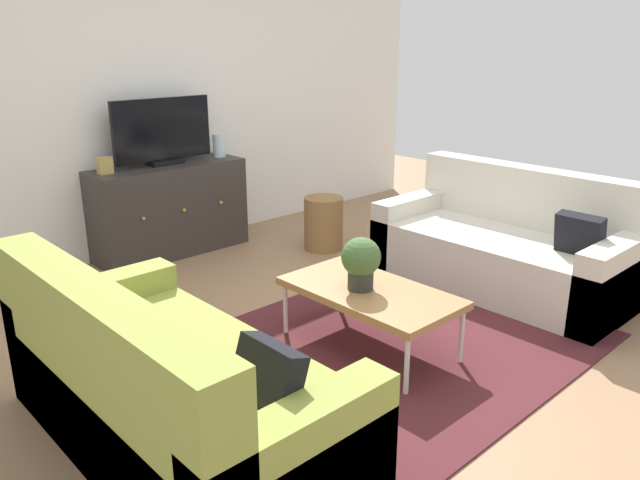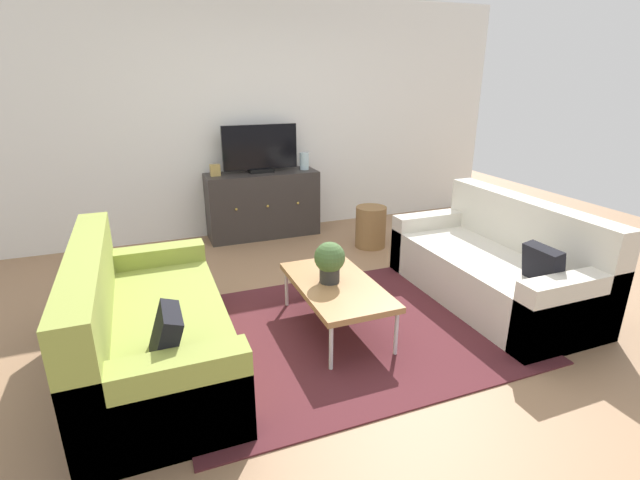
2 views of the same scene
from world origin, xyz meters
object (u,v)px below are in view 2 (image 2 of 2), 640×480
(tv_console, at_px, (263,204))
(coffee_table, at_px, (336,287))
(couch_right_side, at_px, (498,268))
(potted_plant, at_px, (330,260))
(glass_vase, at_px, (304,161))
(flat_screen_tv, at_px, (260,149))
(mantel_clock, at_px, (215,170))
(wicker_basket, at_px, (371,227))
(couch_left_side, at_px, (141,332))

(tv_console, bearing_deg, coffee_table, -91.36)
(couch_right_side, height_order, potted_plant, couch_right_side)
(couch_right_side, relative_size, coffee_table, 1.73)
(tv_console, xyz_separation_m, glass_vase, (0.53, 0.00, 0.48))
(potted_plant, xyz_separation_m, flat_screen_tv, (0.09, 2.33, 0.48))
(tv_console, xyz_separation_m, flat_screen_tv, (0.00, 0.02, 0.65))
(potted_plant, xyz_separation_m, glass_vase, (0.62, 2.31, 0.31))
(tv_console, relative_size, mantel_clock, 10.00)
(tv_console, relative_size, wicker_basket, 2.82)
(couch_right_side, xyz_separation_m, glass_vase, (-0.92, 2.37, 0.59))
(couch_left_side, bearing_deg, couch_right_side, 0.00)
(tv_console, bearing_deg, couch_left_side, -121.14)
(mantel_clock, height_order, wicker_basket, mantel_clock)
(potted_plant, relative_size, mantel_clock, 2.39)
(couch_right_side, bearing_deg, glass_vase, 111.09)
(couch_left_side, height_order, flat_screen_tv, flat_screen_tv)
(couch_right_side, bearing_deg, couch_left_side, 180.00)
(couch_left_side, distance_m, flat_screen_tv, 2.89)
(couch_left_side, bearing_deg, potted_plant, 2.82)
(potted_plant, height_order, glass_vase, glass_vase)
(couch_right_side, height_order, glass_vase, glass_vase)
(coffee_table, relative_size, tv_console, 0.80)
(couch_left_side, distance_m, potted_plant, 1.37)
(coffee_table, distance_m, flat_screen_tv, 2.47)
(flat_screen_tv, xyz_separation_m, mantel_clock, (-0.53, -0.02, -0.20))
(flat_screen_tv, bearing_deg, coffee_table, -91.35)
(flat_screen_tv, bearing_deg, couch_right_side, -58.88)
(couch_right_side, relative_size, wicker_basket, 3.92)
(glass_vase, relative_size, wicker_basket, 0.44)
(flat_screen_tv, bearing_deg, mantel_clock, -177.84)
(tv_console, bearing_deg, potted_plant, -92.32)
(mantel_clock, bearing_deg, coffee_table, -78.59)
(couch_left_side, distance_m, mantel_clock, 2.60)
(couch_right_side, xyz_separation_m, wicker_basket, (-0.42, 1.55, -0.05))
(couch_right_side, distance_m, flat_screen_tv, 2.90)
(coffee_table, distance_m, mantel_clock, 2.45)
(potted_plant, bearing_deg, tv_console, 87.68)
(coffee_table, xyz_separation_m, flat_screen_tv, (0.06, 2.37, 0.68))
(mantel_clock, bearing_deg, glass_vase, 0.00)
(potted_plant, height_order, tv_console, tv_console)
(coffee_table, bearing_deg, mantel_clock, 101.41)
(couch_left_side, relative_size, coffee_table, 1.73)
(potted_plant, relative_size, wicker_basket, 0.67)
(flat_screen_tv, relative_size, wicker_basket, 1.88)
(couch_right_side, bearing_deg, coffee_table, 179.10)
(couch_left_side, bearing_deg, coffee_table, 0.98)
(coffee_table, bearing_deg, potted_plant, 131.50)
(coffee_table, height_order, potted_plant, potted_plant)
(potted_plant, xyz_separation_m, mantel_clock, (-0.44, 2.31, 0.28))
(coffee_table, height_order, mantel_clock, mantel_clock)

